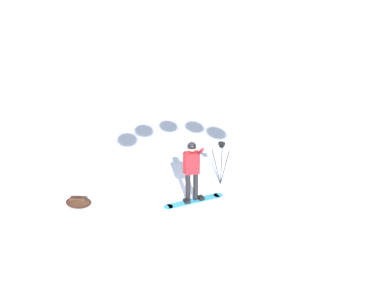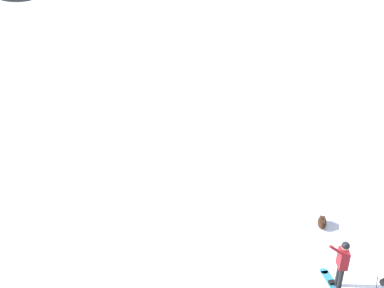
% 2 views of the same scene
% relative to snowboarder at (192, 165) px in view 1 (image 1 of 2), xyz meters
% --- Properties ---
extents(ground_plane, '(300.00, 300.00, 0.00)m').
position_rel_snowboarder_xyz_m(ground_plane, '(0.52, -0.37, -1.10)').
color(ground_plane, white).
extents(snowboarder, '(0.48, 0.79, 1.82)m').
position_rel_snowboarder_xyz_m(snowboarder, '(0.00, 0.00, 0.00)').
color(snowboarder, black).
rests_on(snowboarder, ground_plane).
extents(snowboard, '(1.73, 0.78, 0.10)m').
position_rel_snowboarder_xyz_m(snowboard, '(-0.00, 0.08, -1.08)').
color(snowboard, teal).
rests_on(snowboard, ground_plane).
extents(gear_bag_large, '(0.72, 0.72, 0.34)m').
position_rel_snowboarder_xyz_m(gear_bag_large, '(2.54, -1.85, -0.92)').
color(gear_bag_large, black).
rests_on(gear_bag_large, ground_plane).
extents(camera_tripod, '(0.55, 0.52, 1.38)m').
position_rel_snowboarder_xyz_m(camera_tripod, '(-1.31, -0.11, -0.12)').
color(camera_tripod, '#262628').
rests_on(camera_tripod, ground_plane).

